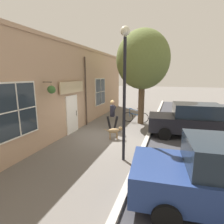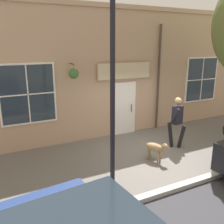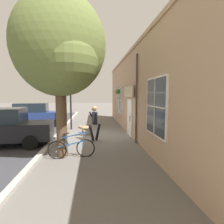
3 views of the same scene
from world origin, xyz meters
The scene contains 9 objects.
ground_plane centered at (0.00, 0.00, 0.00)m, with size 90.00×90.00×0.00m, color #66605B.
storefront_facade centered at (-2.34, 0.00, 2.46)m, with size 0.95×18.00×4.91m.
pedestrian_walking centered at (-0.12, 0.93, 1.10)m, with size 0.66×0.55×1.80m.
dog_on_leash centered at (0.44, -0.33, 0.44)m, with size 0.91×0.53×0.67m.
street_tree_by_curb centered at (1.08, 3.18, 4.01)m, with size 3.36×3.03×5.99m.
leaning_bicycle centered at (0.78, 3.29, 0.38)m, with size 1.74×0.22×1.00m.
parked_car_nearest_curb centered at (4.41, -4.05, 0.88)m, with size 4.45×2.26×1.75m.
parked_car_mid_block centered at (4.14, 1.39, 0.88)m, with size 4.45×2.26×1.75m.
street_lamp centered at (1.45, -2.35, 3.12)m, with size 0.32×0.32×4.76m.
Camera 3 is at (0.00, 9.78, 2.34)m, focal length 28.00 mm.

